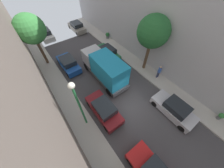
# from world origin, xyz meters

# --- Properties ---
(ground) EXTENTS (32.00, 32.00, 0.00)m
(ground) POSITION_xyz_m (0.00, 0.00, 0.00)
(ground) COLOR #423F42
(sidewalk_left) EXTENTS (2.00, 44.00, 0.15)m
(sidewalk_left) POSITION_xyz_m (-5.00, 0.00, 0.07)
(sidewalk_left) COLOR #B7B2A8
(sidewalk_left) RESTS_ON ground
(sidewalk_right) EXTENTS (2.00, 44.00, 0.15)m
(sidewalk_right) POSITION_xyz_m (5.00, 0.00, 0.07)
(sidewalk_right) COLOR #B7B2A8
(sidewalk_right) RESTS_ON ground
(parked_car_left_3) EXTENTS (1.78, 4.20, 1.57)m
(parked_car_left_3) POSITION_xyz_m (-2.70, 0.91, 0.72)
(parked_car_left_3) COLOR maroon
(parked_car_left_3) RESTS_ON ground
(parked_car_left_4) EXTENTS (1.78, 4.20, 1.57)m
(parked_car_left_4) POSITION_xyz_m (-2.70, 9.09, 0.72)
(parked_car_left_4) COLOR #194799
(parked_car_left_4) RESTS_ON ground
(parked_car_left_5) EXTENTS (1.78, 4.20, 1.57)m
(parked_car_left_5) POSITION_xyz_m (-2.70, 18.31, 0.72)
(parked_car_left_5) COLOR white
(parked_car_left_5) RESTS_ON ground
(parked_car_right_2) EXTENTS (1.78, 4.20, 1.57)m
(parked_car_right_2) POSITION_xyz_m (2.70, -3.05, 0.72)
(parked_car_right_2) COLOR silver
(parked_car_right_2) RESTS_ON ground
(parked_car_right_3) EXTENTS (1.78, 4.20, 1.57)m
(parked_car_right_3) POSITION_xyz_m (2.70, 7.95, 0.72)
(parked_car_right_3) COLOR #1E6638
(parked_car_right_3) RESTS_ON ground
(parked_car_right_4) EXTENTS (1.78, 4.20, 1.57)m
(parked_car_right_4) POSITION_xyz_m (2.70, 17.60, 0.72)
(parked_car_right_4) COLOR gray
(parked_car_right_4) RESTS_ON ground
(delivery_truck) EXTENTS (2.26, 6.60, 3.38)m
(delivery_truck) POSITION_xyz_m (0.00, 4.62, 1.79)
(delivery_truck) COLOR #4C4C51
(delivery_truck) RESTS_ON ground
(pedestrian) EXTENTS (0.40, 0.36, 1.72)m
(pedestrian) POSITION_xyz_m (5.22, 0.93, 1.07)
(pedestrian) COLOR #2D334C
(pedestrian) RESTS_ON sidewalk_right
(street_tree_1) EXTENTS (3.37, 3.37, 6.57)m
(street_tree_1) POSITION_xyz_m (5.14, 3.11, 5.00)
(street_tree_1) COLOR brown
(street_tree_1) RESTS_ON sidewalk_right
(street_tree_2) EXTENTS (3.21, 3.21, 6.27)m
(street_tree_2) POSITION_xyz_m (-4.73, 11.72, 4.77)
(street_tree_2) COLOR brown
(street_tree_2) RESTS_ON sidewalk_left
(potted_plant_2) EXTENTS (0.65, 0.65, 0.95)m
(potted_plant_2) POSITION_xyz_m (5.56, 11.95, 0.68)
(potted_plant_2) COLOR slate
(potted_plant_2) RESTS_ON sidewalk_right
(potted_plant_4) EXTENTS (0.48, 0.48, 0.80)m
(potted_plant_4) POSITION_xyz_m (5.64, -6.11, 0.60)
(potted_plant_4) COLOR slate
(potted_plant_4) RESTS_ON sidewalk_right
(lamp_post) EXTENTS (0.44, 0.44, 5.70)m
(lamp_post) POSITION_xyz_m (-4.60, 1.05, 3.89)
(lamp_post) COLOR #26723F
(lamp_post) RESTS_ON sidewalk_left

